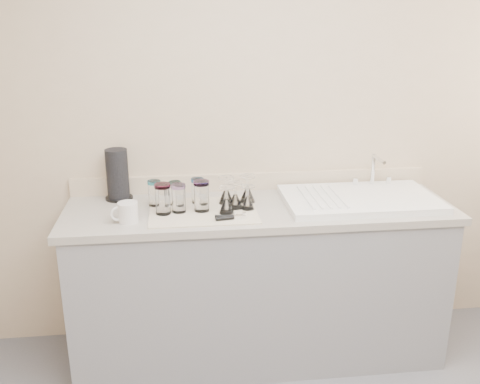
{
  "coord_description": "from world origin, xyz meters",
  "views": [
    {
      "loc": [
        -0.42,
        -1.45,
        1.87
      ],
      "look_at": [
        -0.11,
        1.15,
        1.0
      ],
      "focal_mm": 40.0,
      "sensor_mm": 36.0,
      "label": 1
    }
  ],
  "objects": [
    {
      "name": "tumbler_purple",
      "position": [
        -0.33,
        1.27,
        0.98
      ],
      "size": [
        0.07,
        0.07,
        0.14
      ],
      "color": "white",
      "rests_on": "dish_towel"
    },
    {
      "name": "paper_towel_roll",
      "position": [
        -0.75,
        1.41,
        1.04
      ],
      "size": [
        0.15,
        0.15,
        0.28
      ],
      "color": "black",
      "rests_on": "counter_unit"
    },
    {
      "name": "sink_unit",
      "position": [
        0.55,
        1.2,
        0.92
      ],
      "size": [
        0.82,
        0.5,
        0.22
      ],
      "color": "white",
      "rests_on": "counter_unit"
    },
    {
      "name": "tumbler_lavender",
      "position": [
        -0.31,
        1.14,
        0.99
      ],
      "size": [
        0.08,
        0.08,
        0.16
      ],
      "color": "white",
      "rests_on": "dish_towel"
    },
    {
      "name": "room_envelope",
      "position": [
        0.0,
        0.0,
        1.56
      ],
      "size": [
        3.54,
        3.5,
        2.52
      ],
      "color": "#57565C",
      "rests_on": "ground"
    },
    {
      "name": "goblet_extra",
      "position": [
        -0.13,
        1.17,
        0.96
      ],
      "size": [
        0.08,
        0.08,
        0.14
      ],
      "color": "white",
      "rests_on": "dish_towel"
    },
    {
      "name": "dish_towel",
      "position": [
        -0.3,
        1.15,
        0.9
      ],
      "size": [
        0.55,
        0.42,
        0.01
      ],
      "primitive_type": "cube",
      "color": "silver",
      "rests_on": "counter_unit"
    },
    {
      "name": "goblet_back_left",
      "position": [
        -0.17,
        1.25,
        0.96
      ],
      "size": [
        0.08,
        0.08,
        0.15
      ],
      "color": "white",
      "rests_on": "dish_towel"
    },
    {
      "name": "goblet_front_left",
      "position": [
        -0.19,
        1.1,
        0.96
      ],
      "size": [
        0.08,
        0.08,
        0.14
      ],
      "color": "white",
      "rests_on": "dish_towel"
    },
    {
      "name": "tumbler_teal",
      "position": [
        -0.55,
        1.26,
        0.98
      ],
      "size": [
        0.07,
        0.07,
        0.14
      ],
      "color": "white",
      "rests_on": "dish_towel"
    },
    {
      "name": "tumbler_magenta",
      "position": [
        -0.51,
        1.12,
        0.99
      ],
      "size": [
        0.08,
        0.08,
        0.16
      ],
      "color": "white",
      "rests_on": "dish_towel"
    },
    {
      "name": "white_mug",
      "position": [
        -0.68,
        1.05,
        0.95
      ],
      "size": [
        0.15,
        0.12,
        0.1
      ],
      "color": "silver",
      "rests_on": "counter_unit"
    },
    {
      "name": "tumbler_cyan",
      "position": [
        -0.44,
        1.26,
        0.97
      ],
      "size": [
        0.06,
        0.06,
        0.13
      ],
      "color": "white",
      "rests_on": "dish_towel"
    },
    {
      "name": "goblet_front_right",
      "position": [
        -0.07,
        1.14,
        0.95
      ],
      "size": [
        0.07,
        0.07,
        0.13
      ],
      "color": "white",
      "rests_on": "dish_towel"
    },
    {
      "name": "tumbler_blue",
      "position": [
        -0.43,
        1.14,
        0.98
      ],
      "size": [
        0.07,
        0.07,
        0.15
      ],
      "color": "white",
      "rests_on": "dish_towel"
    },
    {
      "name": "goblet_back_right",
      "position": [
        -0.06,
        1.25,
        0.96
      ],
      "size": [
        0.08,
        0.08,
        0.15
      ],
      "color": "white",
      "rests_on": "dish_towel"
    },
    {
      "name": "counter_unit",
      "position": [
        0.0,
        1.2,
        0.45
      ],
      "size": [
        2.06,
        0.62,
        0.9
      ],
      "color": "slate",
      "rests_on": "ground"
    },
    {
      "name": "can_opener",
      "position": [
        -0.18,
        1.01,
        0.92
      ],
      "size": [
        0.15,
        0.06,
        0.02
      ],
      "color": "silver",
      "rests_on": "dish_towel"
    }
  ]
}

